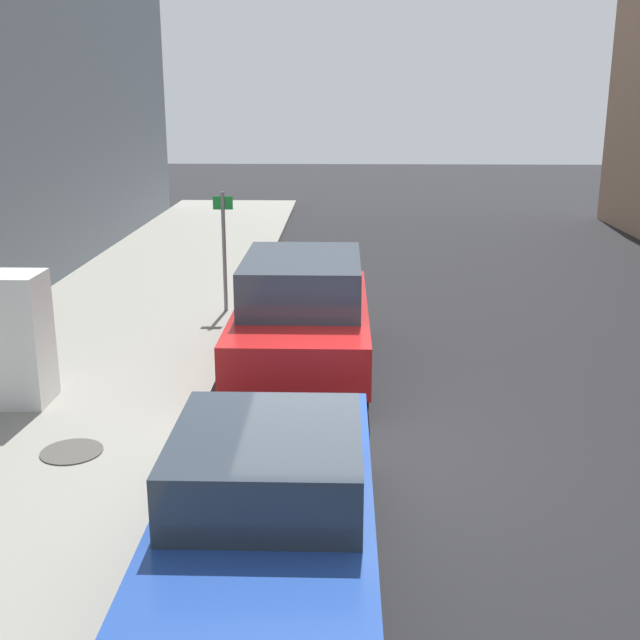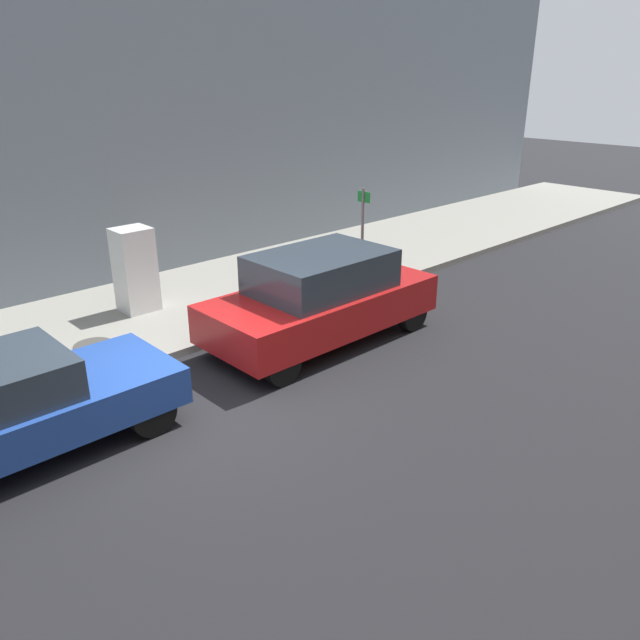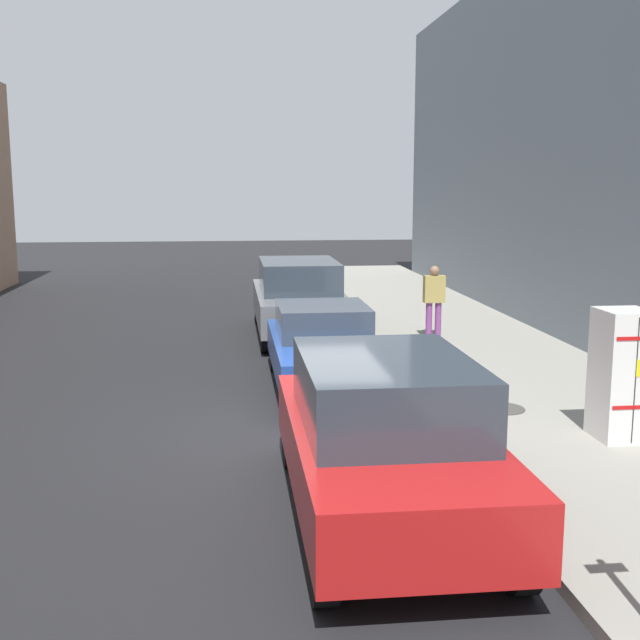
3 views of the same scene
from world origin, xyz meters
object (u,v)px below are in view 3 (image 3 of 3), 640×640
object	(u,v)px
parked_suv_gray	(299,297)
parked_hatchback_blue	(324,347)
pedestrian_walking_far	(434,297)
parked_suv_red	(385,437)
discarded_refrigerator	(622,374)

from	to	relation	value
parked_suv_gray	parked_hatchback_blue	size ratio (longest dim) A/B	1.16
pedestrian_walking_far	parked_suv_gray	size ratio (longest dim) A/B	0.33
pedestrian_walking_far	parked_suv_gray	world-z (taller)	parked_suv_gray
parked_suv_gray	parked_suv_red	size ratio (longest dim) A/B	1.07
parked_suv_gray	pedestrian_walking_far	bearing A→B (deg)	156.04
discarded_refrigerator	parked_hatchback_blue	world-z (taller)	discarded_refrigerator
discarded_refrigerator	pedestrian_walking_far	bearing A→B (deg)	-84.74
parked_suv_red	pedestrian_walking_far	bearing A→B (deg)	-107.44
parked_suv_red	discarded_refrigerator	bearing A→B (deg)	-151.96
parked_suv_gray	discarded_refrigerator	bearing A→B (deg)	112.54
discarded_refrigerator	parked_suv_red	bearing A→B (deg)	28.04
pedestrian_walking_far	parked_suv_red	world-z (taller)	pedestrian_walking_far
parked_suv_gray	parked_hatchback_blue	bearing A→B (deg)	90.00
parked_suv_red	parked_hatchback_blue	bearing A→B (deg)	-90.00
parked_hatchback_blue	discarded_refrigerator	bearing A→B (deg)	134.20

